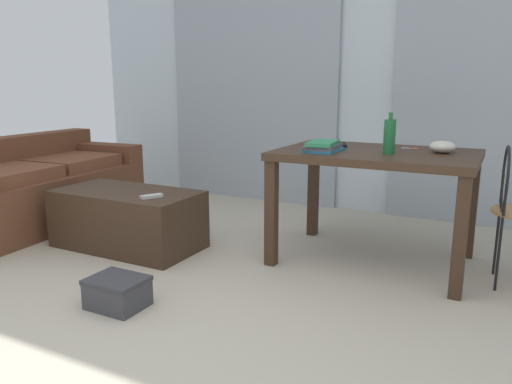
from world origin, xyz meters
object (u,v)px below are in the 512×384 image
Objects in this scene: couch at (35,188)px; tv_remote_primary at (152,196)px; book_stack at (323,146)px; bottle_near at (390,136)px; tv_remote_on_table at (343,145)px; scissors at (412,148)px; shoebox at (118,292)px; bottle_far at (388,133)px; coffee_table at (128,219)px; bowl at (442,147)px; craft_table at (376,167)px.

tv_remote_primary is at bearing -8.65° from couch.
bottle_near is at bearing 10.74° from book_stack.
book_stack is 1.68× the size of tv_remote_on_table.
couch is 3.04m from scissors.
scissors is 0.36× the size of shoebox.
bottle_far reaches higher than couch.
book_stack reaches higher than tv_remote_primary.
tv_remote_on_table is (1.37, 0.66, 0.54)m from coffee_table.
bottle_far is at bearing 103.40° from bottle_near.
coffee_table is 3.56× the size of book_stack.
scissors is at bearing 56.86° from tv_remote_primary.
couch is 11.83× the size of bowl.
tv_remote_on_table is at bearing 62.91° from shoebox.
bottle_far is 0.59m from book_stack.
couch is 1.14m from coffee_table.
bottle_near is at bearing 13.98° from coffee_table.
couch is at bearing -160.72° from tv_remote_primary.
craft_table reaches higher than couch.
craft_table is 0.32m from tv_remote_on_table.
book_stack is (-0.40, -0.08, -0.08)m from bottle_near.
craft_table is at bearing -88.68° from bottle_far.
bottle_near is 0.35m from bowl.
coffee_table is 1.90m from bottle_near.
shoebox is at bearing -121.12° from bottle_far.
shoebox is at bearing -37.15° from tv_remote_primary.
coffee_table is 4.17× the size of bottle_near.
shoebox is at bearing -139.08° from tv_remote_on_table.
craft_table is at bearing -166.07° from bowl.
bottle_near reaches higher than tv_remote_on_table.
bowl reaches higher than shoebox.
book_stack is at bearing -118.39° from tv_remote_on_table.
bowl is at bearing -32.46° from bottle_far.
scissors is at bearing 11.91° from couch.
bottle_near is at bearing -104.53° from scissors.
bowl is (0.38, 0.10, 0.14)m from craft_table.
bowl is 0.73m from book_stack.
tv_remote_primary is at bearing 114.92° from shoebox.
bowl is (2.03, 0.62, 0.57)m from coffee_table.
bottle_far is (2.76, 0.74, 0.53)m from couch.
bottle_far is at bearing 147.54° from bowl.
tv_remote_on_table is 1.35m from tv_remote_primary.
craft_table is 8.30× the size of tv_remote_primary.
tv_remote_primary is (1.43, -0.22, 0.13)m from couch.
tv_remote_primary is (-1.04, -0.45, -0.35)m from book_stack.
couch is 7.43× the size of bottle_near.
coffee_table is 1.62m from tv_remote_on_table.
craft_table is 0.39m from bottle_far.
scissors is (0.45, 0.09, -0.01)m from tv_remote_on_table.
tv_remote_on_table is at bearing 12.09° from couch.
bottle_near is 0.45m from bottle_far.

